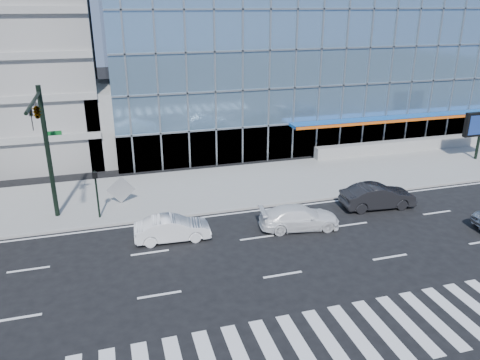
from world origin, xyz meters
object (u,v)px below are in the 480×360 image
object	(u,v)px
white_sedan	(172,229)
tilted_panel	(121,190)
dark_sedan	(378,196)
ped_signal_post	(96,187)
white_suv	(299,217)
traffic_signal	(41,126)

from	to	relation	value
white_sedan	tilted_panel	size ratio (longest dim) A/B	3.23
white_sedan	dark_sedan	distance (m)	13.38
dark_sedan	tilted_panel	bearing A→B (deg)	76.68
tilted_panel	ped_signal_post	bearing A→B (deg)	-130.70
white_suv	white_sedan	xyz separation A→B (m)	(-7.36, 0.64, 0.01)
ped_signal_post	white_suv	xyz separation A→B (m)	(11.26, -4.46, -1.46)
ped_signal_post	tilted_panel	world-z (taller)	ped_signal_post
traffic_signal	white_suv	world-z (taller)	traffic_signal
white_sedan	ped_signal_post	bearing A→B (deg)	48.50
white_sedan	tilted_panel	xyz separation A→B (m)	(-2.45, 5.75, 0.38)
white_sedan	tilted_panel	world-z (taller)	tilted_panel
ped_signal_post	tilted_panel	bearing A→B (deg)	53.29
ped_signal_post	dark_sedan	size ratio (longest dim) A/B	0.63
white_suv	ped_signal_post	bearing A→B (deg)	76.36
traffic_signal	white_sedan	xyz separation A→B (m)	(6.39, -3.44, -5.47)
ped_signal_post	traffic_signal	bearing A→B (deg)	-171.48
traffic_signal	ped_signal_post	size ratio (longest dim) A/B	2.67
traffic_signal	dark_sedan	world-z (taller)	traffic_signal
white_suv	tilted_panel	world-z (taller)	tilted_panel
ped_signal_post	tilted_panel	xyz separation A→B (m)	(1.44, 1.94, -1.07)
traffic_signal	ped_signal_post	distance (m)	4.75
white_suv	dark_sedan	xyz separation A→B (m)	(6.00, 1.31, 0.10)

